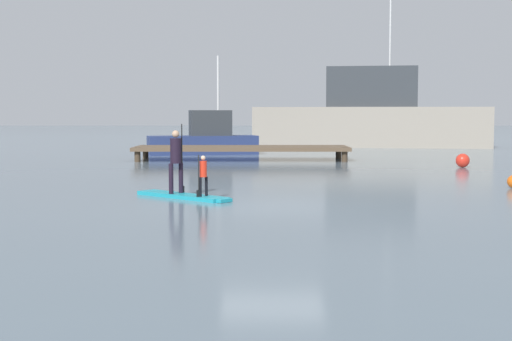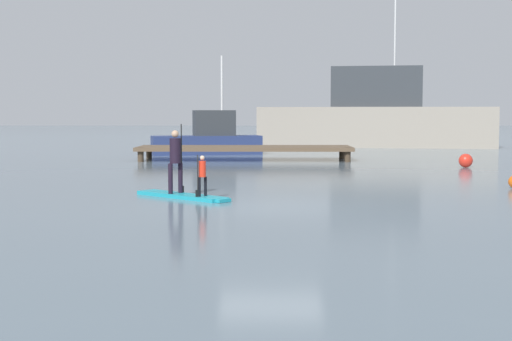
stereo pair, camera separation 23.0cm
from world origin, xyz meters
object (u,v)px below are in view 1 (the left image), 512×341
at_px(mooring_buoy_near, 462,160).
at_px(paddleboard_near, 183,196).
at_px(paddler_child_solo, 202,174).
at_px(paddler_adult, 175,157).
at_px(fishing_boat_white_large, 369,119).
at_px(fishing_boat_green_midground, 204,139).

bearing_deg(mooring_buoy_near, paddleboard_near, -133.64).
bearing_deg(paddler_child_solo, paddleboard_near, 137.13).
bearing_deg(paddler_adult, fishing_boat_white_large, 71.62).
xyz_separation_m(paddler_adult, fishing_boat_green_midground, (-0.67, 20.58, -0.23)).
bearing_deg(fishing_boat_green_midground, paddler_child_solo, -86.13).
distance_m(paddleboard_near, paddler_adult, 1.07).
relative_size(paddler_child_solo, mooring_buoy_near, 1.88).
bearing_deg(fishing_boat_white_large, mooring_buoy_near, -87.06).
bearing_deg(mooring_buoy_near, fishing_boat_white_large, 92.94).
bearing_deg(fishing_boat_white_large, paddler_child_solo, -106.65).
height_order(paddler_child_solo, mooring_buoy_near, paddler_child_solo).
height_order(paddleboard_near, mooring_buoy_near, mooring_buoy_near).
height_order(paddleboard_near, fishing_boat_green_midground, fishing_boat_green_midground).
xyz_separation_m(paddleboard_near, paddler_adult, (-0.22, 0.21, 1.03)).
xyz_separation_m(paddler_child_solo, fishing_boat_green_midground, (-1.44, 21.30, 0.16)).
relative_size(paddler_adult, fishing_boat_white_large, 0.12).
bearing_deg(fishing_boat_white_large, paddler_adult, -108.38).
xyz_separation_m(paddler_child_solo, fishing_boat_white_large, (9.09, 30.41, 1.22)).
bearing_deg(paddler_child_solo, fishing_boat_green_midground, 93.87).
xyz_separation_m(paddleboard_near, fishing_boat_white_large, (9.64, 29.89, 1.87)).
relative_size(paddler_adult, fishing_boat_green_midground, 0.30).
xyz_separation_m(fishing_boat_white_large, fishing_boat_green_midground, (-10.53, -9.11, -1.06)).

